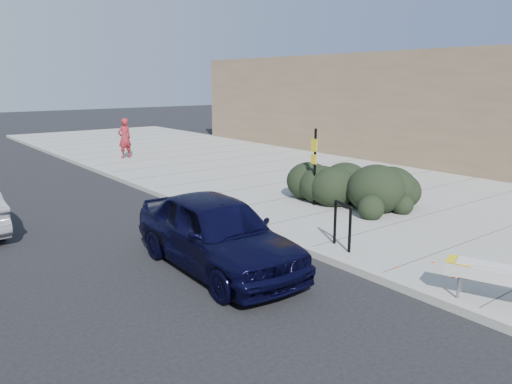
{
  "coord_description": "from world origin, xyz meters",
  "views": [
    {
      "loc": [
        -7.59,
        -7.81,
        3.9
      ],
      "look_at": [
        0.29,
        2.33,
        1.0
      ],
      "focal_mm": 35.0,
      "sensor_mm": 36.0,
      "label": 1
    }
  ],
  "objects_px": {
    "sedan_navy": "(217,232)",
    "pedestrian": "(125,138)",
    "sign_post": "(314,162)",
    "bike_rack": "(342,221)"
  },
  "relations": [
    {
      "from": "sedan_navy",
      "to": "pedestrian",
      "type": "height_order",
      "value": "pedestrian"
    },
    {
      "from": "sign_post",
      "to": "pedestrian",
      "type": "distance_m",
      "value": 12.47
    },
    {
      "from": "sign_post",
      "to": "sedan_navy",
      "type": "relative_size",
      "value": 0.5
    },
    {
      "from": "sign_post",
      "to": "sedan_navy",
      "type": "height_order",
      "value": "sign_post"
    },
    {
      "from": "pedestrian",
      "to": "bike_rack",
      "type": "bearing_deg",
      "value": 74.1
    },
    {
      "from": "sedan_navy",
      "to": "bike_rack",
      "type": "bearing_deg",
      "value": -17.91
    },
    {
      "from": "sedan_navy",
      "to": "sign_post",
      "type": "bearing_deg",
      "value": 26.46
    },
    {
      "from": "sedan_navy",
      "to": "pedestrian",
      "type": "distance_m",
      "value": 15.35
    },
    {
      "from": "sign_post",
      "to": "sedan_navy",
      "type": "distance_m",
      "value": 5.55
    },
    {
      "from": "sign_post",
      "to": "sedan_navy",
      "type": "xyz_separation_m",
      "value": [
        -5.02,
        -2.26,
        -0.69
      ]
    }
  ]
}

